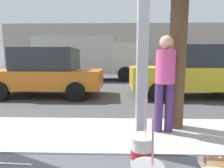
% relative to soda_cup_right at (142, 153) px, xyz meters
% --- Properties ---
extents(ground_plane, '(60.00, 60.00, 0.00)m').
position_rel_soda_cup_right_xyz_m(ground_plane, '(0.02, 8.11, -1.01)').
color(ground_plane, '#424244').
extents(sidewalk_strip, '(16.00, 2.80, 0.15)m').
position_rel_soda_cup_right_xyz_m(sidewalk_strip, '(0.02, 1.71, -0.94)').
color(sidewalk_strip, '#B2ADA3').
rests_on(sidewalk_strip, ground).
extents(building_facade_far, '(28.00, 1.20, 5.55)m').
position_rel_soda_cup_right_xyz_m(building_facade_far, '(0.02, 22.84, 1.76)').
color(building_facade_far, '#A89E8E').
rests_on(building_facade_far, ground).
extents(soda_cup_right, '(0.10, 0.10, 0.31)m').
position_rel_soda_cup_right_xyz_m(soda_cup_right, '(0.00, 0.00, 0.00)').
color(soda_cup_right, silver).
rests_on(soda_cup_right, window_counter).
extents(loose_straw, '(0.19, 0.02, 0.01)m').
position_rel_soda_cup_right_xyz_m(loose_straw, '(-0.58, 0.03, -0.08)').
color(loose_straw, white).
rests_on(loose_straw, window_counter).
extents(parked_car_orange, '(4.10, 2.04, 1.78)m').
position_rel_soda_cup_right_xyz_m(parked_car_orange, '(-2.72, 6.22, -0.12)').
color(parked_car_orange, orange).
rests_on(parked_car_orange, ground).
extents(parked_car_yellow, '(4.43, 1.97, 1.85)m').
position_rel_soda_cup_right_xyz_m(parked_car_yellow, '(2.62, 6.22, -0.09)').
color(parked_car_yellow, gold).
rests_on(parked_car_yellow, ground).
extents(box_truck, '(6.63, 2.44, 2.75)m').
position_rel_soda_cup_right_xyz_m(box_truck, '(-2.08, 11.69, 0.52)').
color(box_truck, beige).
rests_on(box_truck, ground).
extents(pedestrian, '(0.32, 0.32, 1.63)m').
position_rel_soda_cup_right_xyz_m(pedestrian, '(0.70, 2.42, 0.07)').
color(pedestrian, '#3F275D').
rests_on(pedestrian, sidewalk_strip).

